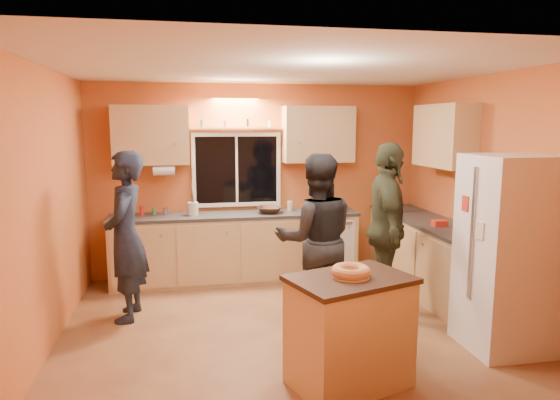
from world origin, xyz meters
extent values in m
plane|color=brown|center=(0.00, 0.00, 0.00)|extent=(4.50, 4.50, 0.00)
cube|color=#D55C36|center=(0.00, 2.00, 1.30)|extent=(4.50, 0.04, 2.60)
cube|color=#D55C36|center=(0.00, -2.00, 1.30)|extent=(4.50, 0.04, 2.60)
cube|color=#D55C36|center=(-2.25, 0.00, 1.30)|extent=(0.04, 4.00, 2.60)
cube|color=#D55C36|center=(2.25, 0.00, 1.30)|extent=(0.04, 4.00, 2.60)
cube|color=white|center=(0.00, 0.00, 2.60)|extent=(4.50, 4.00, 0.02)
cube|color=black|center=(-0.30, 1.99, 1.45)|extent=(1.10, 0.02, 0.90)
cube|color=white|center=(-0.30, 1.97, 1.45)|extent=(1.20, 0.04, 1.00)
cube|color=tan|center=(-1.40, 1.83, 1.92)|extent=(0.95, 0.33, 0.75)
cube|color=tan|center=(0.80, 1.83, 1.92)|extent=(0.95, 0.33, 0.75)
cube|color=tan|center=(2.08, 0.80, 1.92)|extent=(0.33, 1.00, 0.75)
cylinder|color=silver|center=(-1.25, 1.72, 1.48)|extent=(0.27, 0.12, 0.12)
cube|color=tan|center=(-0.35, 1.70, 0.43)|extent=(3.20, 0.60, 0.86)
cube|color=#282B2D|center=(-0.35, 1.70, 0.88)|extent=(3.24, 0.62, 0.04)
cube|color=tan|center=(1.95, 1.70, 0.43)|extent=(0.60, 0.60, 0.86)
cube|color=#282B2D|center=(1.95, 1.70, 0.88)|extent=(0.62, 0.62, 0.04)
cube|color=tan|center=(1.95, 0.50, 0.43)|extent=(0.60, 1.80, 0.86)
cube|color=#282B2D|center=(1.95, 0.50, 0.88)|extent=(0.62, 1.84, 0.04)
cube|color=silver|center=(1.89, -0.80, 0.90)|extent=(0.72, 0.70, 1.80)
cube|color=tan|center=(0.26, -1.18, 0.43)|extent=(1.02, 0.84, 0.86)
cube|color=black|center=(0.26, -1.18, 0.87)|extent=(1.07, 0.89, 0.04)
torus|color=tan|center=(0.26, -1.18, 0.94)|extent=(0.31, 0.31, 0.09)
imported|color=black|center=(-1.62, 0.59, 0.90)|extent=(0.48, 0.69, 1.80)
imported|color=black|center=(0.32, 0.10, 0.89)|extent=(0.92, 0.75, 1.78)
imported|color=#343824|center=(1.17, 0.27, 0.94)|extent=(0.71, 1.18, 1.88)
imported|color=black|center=(0.10, 1.65, 0.94)|extent=(0.43, 0.43, 0.08)
cylinder|color=beige|center=(-0.90, 1.67, 0.99)|extent=(0.14, 0.14, 0.17)
imported|color=gray|center=(1.91, -0.30, 1.03)|extent=(0.29, 0.27, 0.27)
cube|color=#B62A1C|center=(1.88, 0.44, 0.94)|extent=(0.16, 0.12, 0.07)
camera|label=1|loc=(-0.99, -4.75, 2.08)|focal=32.00mm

